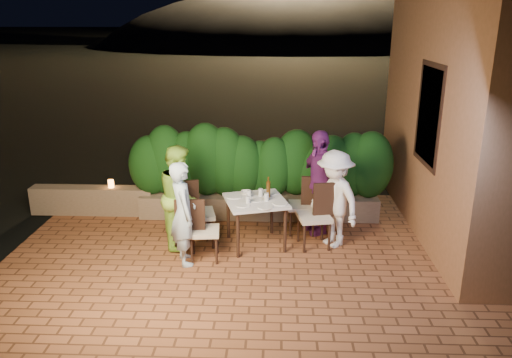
# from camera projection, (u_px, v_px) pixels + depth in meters

# --- Properties ---
(ground) EXTENTS (400.00, 400.00, 0.00)m
(ground) POSITION_uv_depth(u_px,v_px,m) (238.00, 280.00, 6.80)
(ground) COLOR black
(ground) RESTS_ON ground
(terrace_floor) EXTENTS (7.00, 6.00, 0.15)m
(terrace_floor) POSITION_uv_depth(u_px,v_px,m) (240.00, 267.00, 7.29)
(terrace_floor) COLOR brown
(terrace_floor) RESTS_ON ground
(building_wall) EXTENTS (1.60, 5.00, 5.00)m
(building_wall) POSITION_uv_depth(u_px,v_px,m) (475.00, 78.00, 7.78)
(building_wall) COLOR #99623C
(building_wall) RESTS_ON ground
(window_pane) EXTENTS (0.08, 1.00, 1.40)m
(window_pane) POSITION_uv_depth(u_px,v_px,m) (431.00, 115.00, 7.49)
(window_pane) COLOR black
(window_pane) RESTS_ON building_wall
(window_frame) EXTENTS (0.06, 1.15, 1.55)m
(window_frame) POSITION_uv_depth(u_px,v_px,m) (430.00, 115.00, 7.49)
(window_frame) COLOR black
(window_frame) RESTS_ON building_wall
(planter) EXTENTS (4.20, 0.55, 0.40)m
(planter) POSITION_uv_depth(u_px,v_px,m) (259.00, 205.00, 8.91)
(planter) COLOR #74604A
(planter) RESTS_ON ground
(hedge) EXTENTS (4.00, 0.70, 1.10)m
(hedge) POSITION_uv_depth(u_px,v_px,m) (259.00, 165.00, 8.68)
(hedge) COLOR #10370F
(hedge) RESTS_ON planter
(parapet) EXTENTS (2.20, 0.30, 0.50)m
(parapet) POSITION_uv_depth(u_px,v_px,m) (93.00, 200.00, 9.01)
(parapet) COLOR #74604A
(parapet) RESTS_ON ground
(hill) EXTENTS (52.00, 40.00, 22.00)m
(hill) POSITION_uv_depth(u_px,v_px,m) (288.00, 77.00, 64.98)
(hill) COLOR black
(hill) RESTS_ON ground
(dining_table) EXTENTS (1.09, 1.09, 0.75)m
(dining_table) POSITION_uv_depth(u_px,v_px,m) (256.00, 222.00, 7.71)
(dining_table) COLOR white
(dining_table) RESTS_ON ground
(plate_nw) EXTENTS (0.21, 0.21, 0.01)m
(plate_nw) POSITION_uv_depth(u_px,v_px,m) (243.00, 205.00, 7.36)
(plate_nw) COLOR white
(plate_nw) RESTS_ON dining_table
(plate_sw) EXTENTS (0.24, 0.24, 0.01)m
(plate_sw) POSITION_uv_depth(u_px,v_px,m) (234.00, 196.00, 7.72)
(plate_sw) COLOR white
(plate_sw) RESTS_ON dining_table
(plate_ne) EXTENTS (0.23, 0.23, 0.01)m
(plate_ne) POSITION_uv_depth(u_px,v_px,m) (280.00, 203.00, 7.44)
(plate_ne) COLOR white
(plate_ne) RESTS_ON dining_table
(plate_se) EXTENTS (0.23, 0.23, 0.01)m
(plate_se) POSITION_uv_depth(u_px,v_px,m) (271.00, 193.00, 7.89)
(plate_se) COLOR white
(plate_se) RESTS_ON dining_table
(plate_centre) EXTENTS (0.19, 0.19, 0.01)m
(plate_centre) POSITION_uv_depth(u_px,v_px,m) (256.00, 200.00, 7.56)
(plate_centre) COLOR white
(plate_centre) RESTS_ON dining_table
(plate_front) EXTENTS (0.23, 0.23, 0.01)m
(plate_front) POSITION_uv_depth(u_px,v_px,m) (265.00, 207.00, 7.29)
(plate_front) COLOR white
(plate_front) RESTS_ON dining_table
(glass_nw) EXTENTS (0.06, 0.06, 0.11)m
(glass_nw) POSITION_uv_depth(u_px,v_px,m) (248.00, 200.00, 7.44)
(glass_nw) COLOR silver
(glass_nw) RESTS_ON dining_table
(glass_sw) EXTENTS (0.06, 0.06, 0.11)m
(glass_sw) POSITION_uv_depth(u_px,v_px,m) (249.00, 194.00, 7.70)
(glass_sw) COLOR silver
(glass_sw) RESTS_ON dining_table
(glass_ne) EXTENTS (0.07, 0.07, 0.12)m
(glass_ne) POSITION_uv_depth(u_px,v_px,m) (267.00, 197.00, 7.54)
(glass_ne) COLOR silver
(glass_ne) RESTS_ON dining_table
(glass_se) EXTENTS (0.07, 0.07, 0.12)m
(glass_se) POSITION_uv_depth(u_px,v_px,m) (261.00, 192.00, 7.75)
(glass_se) COLOR silver
(glass_se) RESTS_ON dining_table
(beer_bottle) EXTENTS (0.06, 0.06, 0.32)m
(beer_bottle) POSITION_uv_depth(u_px,v_px,m) (268.00, 187.00, 7.67)
(beer_bottle) COLOR #45290B
(beer_bottle) RESTS_ON dining_table
(bowl) EXTENTS (0.19, 0.19, 0.04)m
(bowl) POSITION_uv_depth(u_px,v_px,m) (246.00, 192.00, 7.87)
(bowl) COLOR white
(bowl) RESTS_ON dining_table
(chair_left_front) EXTENTS (0.47, 0.47, 0.93)m
(chair_left_front) POSITION_uv_depth(u_px,v_px,m) (204.00, 230.00, 7.22)
(chair_left_front) COLOR black
(chair_left_front) RESTS_ON ground
(chair_left_back) EXTENTS (0.59, 0.59, 1.06)m
(chair_left_back) POSITION_uv_depth(u_px,v_px,m) (198.00, 213.00, 7.69)
(chair_left_back) COLOR black
(chair_left_back) RESTS_ON ground
(chair_right_front) EXTENTS (0.56, 0.56, 1.03)m
(chair_right_front) POSITION_uv_depth(u_px,v_px,m) (314.00, 215.00, 7.62)
(chair_right_front) COLOR black
(chair_right_front) RESTS_ON ground
(chair_right_back) EXTENTS (0.46, 0.46, 0.97)m
(chair_right_back) POSITION_uv_depth(u_px,v_px,m) (302.00, 205.00, 8.14)
(chair_right_back) COLOR black
(chair_right_back) RESTS_ON ground
(diner_blue) EXTENTS (0.54, 0.65, 1.52)m
(diner_blue) POSITION_uv_depth(u_px,v_px,m) (183.00, 213.00, 7.04)
(diner_blue) COLOR #ADCADE
(diner_blue) RESTS_ON ground
(diner_green) EXTENTS (0.70, 0.85, 1.60)m
(diner_green) POSITION_uv_depth(u_px,v_px,m) (180.00, 196.00, 7.61)
(diner_green) COLOR #98D341
(diner_green) RESTS_ON ground
(diner_white) EXTENTS (1.03, 1.13, 1.52)m
(diner_white) POSITION_uv_depth(u_px,v_px,m) (334.00, 199.00, 7.60)
(diner_white) COLOR white
(diner_white) RESTS_ON ground
(diner_purple) EXTENTS (0.80, 1.09, 1.72)m
(diner_purple) POSITION_uv_depth(u_px,v_px,m) (319.00, 182.00, 8.07)
(diner_purple) COLOR #742878
(diner_purple) RESTS_ON ground
(parapet_lamp) EXTENTS (0.10, 0.10, 0.14)m
(parapet_lamp) POSITION_uv_depth(u_px,v_px,m) (111.00, 184.00, 8.90)
(parapet_lamp) COLOR orange
(parapet_lamp) RESTS_ON parapet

